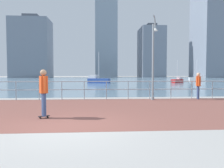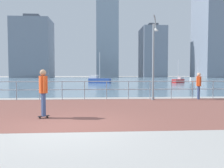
{
  "view_description": "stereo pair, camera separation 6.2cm",
  "coord_description": "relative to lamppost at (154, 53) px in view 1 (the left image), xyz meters",
  "views": [
    {
      "loc": [
        0.85,
        -6.44,
        1.61
      ],
      "look_at": [
        1.57,
        4.13,
        1.1
      ],
      "focal_mm": 33.69,
      "sensor_mm": 36.0,
      "label": 1
    },
    {
      "loc": [
        0.92,
        -6.45,
        1.61
      ],
      "look_at": [
        1.57,
        4.13,
        1.1
      ],
      "focal_mm": 33.69,
      "sensor_mm": 36.0,
      "label": 2
    }
  ],
  "objects": [
    {
      "name": "waterfront_railing",
      "position": [
        -4.31,
        0.45,
        -2.1
      ],
      "size": [
        25.25,
        0.06,
        1.16
      ],
      "color": "#9EADB7",
      "rests_on": "ground"
    },
    {
      "name": "sailboat_white",
      "position": [
        -3.4,
        23.84,
        -2.38
      ],
      "size": [
        4.02,
        2.53,
        5.42
      ],
      "color": "#284799",
      "rests_on": "ground"
    },
    {
      "name": "bystander",
      "position": [
        2.94,
        0.1,
        -1.9
      ],
      "size": [
        0.33,
        0.55,
        1.69
      ],
      "color": "navy",
      "rests_on": "ground"
    },
    {
      "name": "tower_glass",
      "position": [
        23.95,
        94.13,
        9.75
      ],
      "size": [
        11.65,
        14.86,
        26.96
      ],
      "color": "slate",
      "rests_on": "ground"
    },
    {
      "name": "sailboat_blue",
      "position": [
        20.84,
        36.87,
        -2.41
      ],
      "size": [
        3.8,
        1.88,
        5.12
      ],
      "color": "white",
      "rests_on": "ground"
    },
    {
      "name": "tower_slate",
      "position": [
        -32.98,
        83.96,
        10.16
      ],
      "size": [
        16.52,
        12.49,
        27.77
      ],
      "color": "slate",
      "rests_on": "ground"
    },
    {
      "name": "brick_paving",
      "position": [
        -4.31,
        -3.33,
        -2.89
      ],
      "size": [
        28.0,
        7.56,
        0.01
      ],
      "primitive_type": "cube",
      "color": "brown",
      "rests_on": "ground"
    },
    {
      "name": "lamppost",
      "position": [
        0.0,
        0.0,
        0.0
      ],
      "size": [
        0.52,
        0.76,
        5.24
      ],
      "color": "gray",
      "rests_on": "ground"
    },
    {
      "name": "harbor_water",
      "position": [
        -4.31,
        45.45,
        -2.9
      ],
      "size": [
        180.0,
        88.0,
        0.0
      ],
      "primitive_type": "cube",
      "color": "#6B899E",
      "rests_on": "ground"
    },
    {
      "name": "ground",
      "position": [
        -4.31,
        33.58,
        -2.9
      ],
      "size": [
        220.0,
        220.0,
        0.0
      ],
      "primitive_type": "plane",
      "color": "#ADAAA5"
    },
    {
      "name": "sailboat_teal",
      "position": [
        11.21,
        24.91,
        -2.5
      ],
      "size": [
        2.89,
        2.6,
        4.18
      ],
      "color": "#B21E1E",
      "rests_on": "ground"
    },
    {
      "name": "tower_concrete",
      "position": [
        47.9,
        81.48,
        20.11
      ],
      "size": [
        11.48,
        16.96,
        47.69
      ],
      "color": "slate",
      "rests_on": "ground"
    },
    {
      "name": "tower_brick",
      "position": [
        0.8,
        97.26,
        20.45
      ],
      "size": [
        10.92,
        14.89,
        48.36
      ],
      "color": "#8493A3",
      "rests_on": "ground"
    },
    {
      "name": "skateboarder",
      "position": [
        -5.41,
        -5.18,
        -1.83
      ],
      "size": [
        0.41,
        0.53,
        1.77
      ],
      "color": "black",
      "rests_on": "ground"
    }
  ]
}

